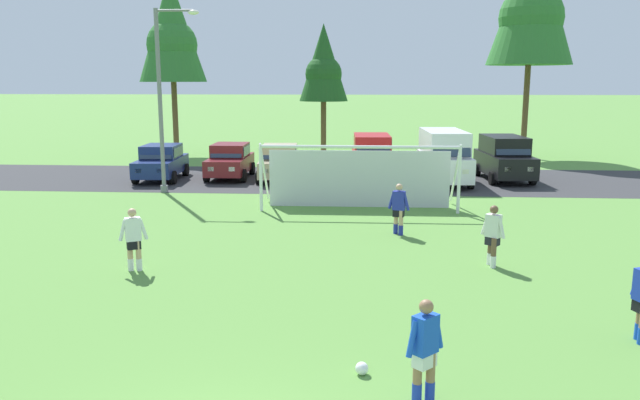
# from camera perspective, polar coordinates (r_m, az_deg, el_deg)

# --- Properties ---
(ground_plane) EXTENTS (400.00, 400.00, 0.00)m
(ground_plane) POSITION_cam_1_polar(r_m,az_deg,el_deg) (22.07, -1.04, -1.67)
(ground_plane) COLOR #598C3D
(parking_lot_strip) EXTENTS (52.00, 8.40, 0.01)m
(parking_lot_strip) POSITION_cam_1_polar(r_m,az_deg,el_deg) (30.69, 0.39, 1.92)
(parking_lot_strip) COLOR #333335
(parking_lot_strip) RESTS_ON ground
(soccer_ball) EXTENTS (0.22, 0.22, 0.22)m
(soccer_ball) POSITION_cam_1_polar(r_m,az_deg,el_deg) (10.68, 3.89, -15.25)
(soccer_ball) COLOR white
(soccer_ball) RESTS_ON ground
(soccer_goal) EXTENTS (7.44, 2.01, 2.57)m
(soccer_goal) POSITION_cam_1_polar(r_m,az_deg,el_deg) (23.63, 3.62, 2.34)
(soccer_goal) COLOR white
(soccer_goal) RESTS_ON ground
(player_striker_near) EXTENTS (0.70, 0.39, 1.64)m
(player_striker_near) POSITION_cam_1_polar(r_m,az_deg,el_deg) (19.71, 7.28, -0.84)
(player_striker_near) COLOR tan
(player_striker_near) RESTS_ON ground
(player_midfield_center) EXTENTS (0.72, 0.39, 1.64)m
(player_midfield_center) POSITION_cam_1_polar(r_m,az_deg,el_deg) (16.53, -16.83, -3.52)
(player_midfield_center) COLOR tan
(player_midfield_center) RESTS_ON ground
(player_defender_far) EXTENTS (0.58, 0.58, 1.64)m
(player_defender_far) POSITION_cam_1_polar(r_m,az_deg,el_deg) (16.82, 15.66, -3.21)
(player_defender_far) COLOR brown
(player_defender_far) RESTS_ON ground
(player_winger_right) EXTENTS (0.64, 0.52, 1.64)m
(player_winger_right) POSITION_cam_1_polar(r_m,az_deg,el_deg) (9.68, 9.65, -13.61)
(player_winger_right) COLOR #936B4C
(player_winger_right) RESTS_ON ground
(parked_car_slot_far_left) EXTENTS (2.21, 4.29, 1.72)m
(parked_car_slot_far_left) POSITION_cam_1_polar(r_m,az_deg,el_deg) (31.49, -14.45, 3.41)
(parked_car_slot_far_left) COLOR navy
(parked_car_slot_far_left) RESTS_ON ground
(parked_car_slot_left) EXTENTS (2.09, 4.23, 1.72)m
(parked_car_slot_left) POSITION_cam_1_polar(r_m,az_deg,el_deg) (31.37, -8.30, 3.61)
(parked_car_slot_left) COLOR maroon
(parked_car_slot_left) RESTS_ON ground
(parked_car_slot_center_left) EXTENTS (2.25, 4.31, 1.72)m
(parked_car_slot_center_left) POSITION_cam_1_polar(r_m,az_deg,el_deg) (30.50, -3.76, 3.50)
(parked_car_slot_center_left) COLOR tan
(parked_car_slot_center_left) RESTS_ON ground
(parked_car_slot_center) EXTENTS (2.28, 4.67, 2.16)m
(parked_car_slot_center) POSITION_cam_1_polar(r_m,az_deg,el_deg) (31.23, 4.81, 4.10)
(parked_car_slot_center) COLOR red
(parked_car_slot_center) RESTS_ON ground
(parked_car_slot_center_right) EXTENTS (2.37, 4.89, 2.52)m
(parked_car_slot_center_right) POSITION_cam_1_polar(r_m,az_deg,el_deg) (29.92, 11.36, 4.06)
(parked_car_slot_center_right) COLOR silver
(parked_car_slot_center_right) RESTS_ON ground
(parked_car_slot_right) EXTENTS (2.39, 4.73, 2.16)m
(parked_car_slot_right) POSITION_cam_1_polar(r_m,az_deg,el_deg) (31.67, 16.65, 3.77)
(parked_car_slot_right) COLOR black
(parked_car_slot_right) RESTS_ON ground
(tree_left_edge) EXTENTS (4.28, 4.28, 11.40)m
(tree_left_edge) POSITION_cam_1_polar(r_m,az_deg,el_deg) (41.81, -13.55, 14.80)
(tree_left_edge) COLOR brown
(tree_left_edge) RESTS_ON ground
(tree_mid_left) EXTENTS (3.17, 3.17, 8.45)m
(tree_mid_left) POSITION_cam_1_polar(r_m,az_deg,el_deg) (40.86, 0.33, 12.32)
(tree_mid_left) COLOR brown
(tree_mid_left) RESTS_ON ground
(tree_center_back) EXTENTS (5.22, 5.22, 13.91)m
(tree_center_back) POSITION_cam_1_polar(r_m,az_deg,el_deg) (41.70, 19.00, 16.93)
(tree_center_back) COLOR brown
(tree_center_back) RESTS_ON ground
(street_lamp) EXTENTS (2.00, 0.32, 7.80)m
(street_lamp) POSITION_cam_1_polar(r_m,az_deg,el_deg) (27.57, -14.22, 8.99)
(street_lamp) COLOR slate
(street_lamp) RESTS_ON ground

